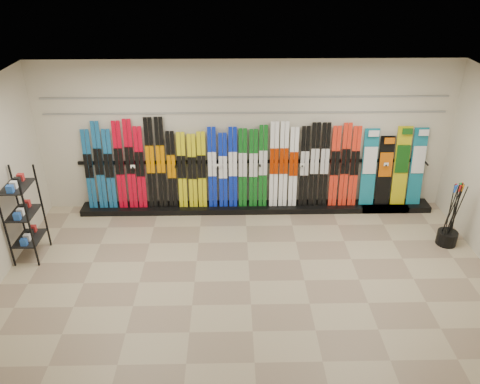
{
  "coord_description": "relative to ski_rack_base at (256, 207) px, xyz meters",
  "views": [
    {
      "loc": [
        -0.28,
        -5.98,
        4.81
      ],
      "look_at": [
        -0.14,
        1.0,
        1.1
      ],
      "focal_mm": 35.0,
      "sensor_mm": 36.0,
      "label": 1
    }
  ],
  "objects": [
    {
      "name": "accessory_rack",
      "position": [
        -3.97,
        -1.49,
        0.74
      ],
      "size": [
        0.4,
        0.6,
        1.6
      ],
      "primitive_type": "cube",
      "color": "black",
      "rests_on": "floor"
    },
    {
      "name": "ski_poles",
      "position": [
        3.39,
        -1.26,
        0.55
      ],
      "size": [
        0.28,
        0.27,
        1.18
      ],
      "color": "black",
      "rests_on": "pole_bin"
    },
    {
      "name": "back_wall",
      "position": [
        -0.22,
        0.22,
        1.44
      ],
      "size": [
        8.0,
        0.0,
        8.0
      ],
      "primitive_type": "plane",
      "rotation": [
        1.57,
        0.0,
        0.0
      ],
      "color": "beige",
      "rests_on": "floor"
    },
    {
      "name": "ski_rack_base",
      "position": [
        0.0,
        0.0,
        0.0
      ],
      "size": [
        8.0,
        0.4,
        0.12
      ],
      "primitive_type": "cube",
      "color": "black",
      "rests_on": "floor"
    },
    {
      "name": "snowboards",
      "position": [
        2.71,
        0.08,
        0.83
      ],
      "size": [
        1.25,
        0.25,
        1.6
      ],
      "color": "#14728C",
      "rests_on": "ski_rack_base"
    },
    {
      "name": "floor",
      "position": [
        -0.22,
        -2.28,
        -0.06
      ],
      "size": [
        8.0,
        8.0,
        0.0
      ],
      "primitive_type": "plane",
      "color": "gray",
      "rests_on": "ground"
    },
    {
      "name": "ceiling",
      "position": [
        -0.22,
        -2.28,
        2.94
      ],
      "size": [
        8.0,
        8.0,
        0.0
      ],
      "primitive_type": "plane",
      "rotation": [
        3.14,
        0.0,
        0.0
      ],
      "color": "silver",
      "rests_on": "back_wall"
    },
    {
      "name": "skis",
      "position": [
        -0.68,
        0.04,
        0.89
      ],
      "size": [
        5.37,
        0.21,
        1.84
      ],
      "color": "#155388",
      "rests_on": "ski_rack_base"
    },
    {
      "name": "pole_bin",
      "position": [
        3.38,
        -1.28,
        0.07
      ],
      "size": [
        0.36,
        0.36,
        0.25
      ],
      "primitive_type": "cylinder",
      "color": "black",
      "rests_on": "floor"
    },
    {
      "name": "slatwall_rail_1",
      "position": [
        -0.22,
        0.2,
        2.24
      ],
      "size": [
        7.6,
        0.02,
        0.03
      ],
      "primitive_type": "cube",
      "color": "gray",
      "rests_on": "back_wall"
    },
    {
      "name": "slatwall_rail_0",
      "position": [
        -0.22,
        0.2,
        1.94
      ],
      "size": [
        7.6,
        0.02,
        0.03
      ],
      "primitive_type": "cube",
      "color": "gray",
      "rests_on": "back_wall"
    }
  ]
}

